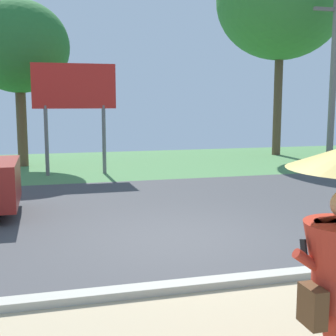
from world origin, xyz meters
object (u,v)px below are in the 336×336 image
Objects in this scene: utility_pole at (333,76)px; tree_left_far at (281,0)px; tree_center_back at (18,47)px; roadside_billboard at (74,94)px.

tree_left_far is at bearing 96.04° from utility_pole.
tree_center_back is (-10.92, 2.55, 0.97)m from utility_pole.
utility_pole is 1.75× the size of roadside_billboard.
utility_pole is at bearing -13.16° from tree_center_back.
tree_center_back is at bearing 166.84° from utility_pole.
tree_left_far reaches higher than roadside_billboard.
utility_pole is 4.74m from tree_left_far.
utility_pole is at bearing -83.96° from tree_left_far.
utility_pole is 11.26m from tree_center_back.
tree_center_back reaches higher than roadside_billboard.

